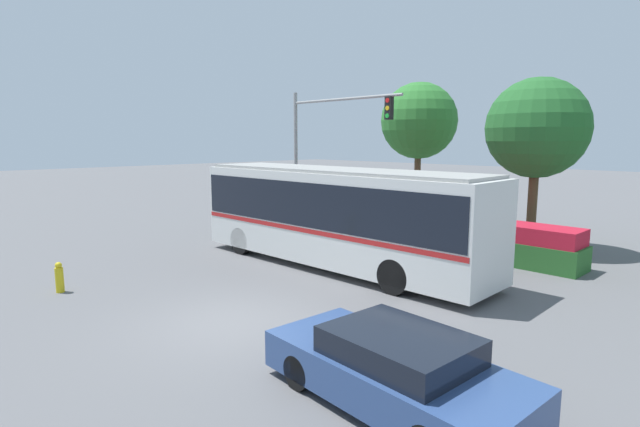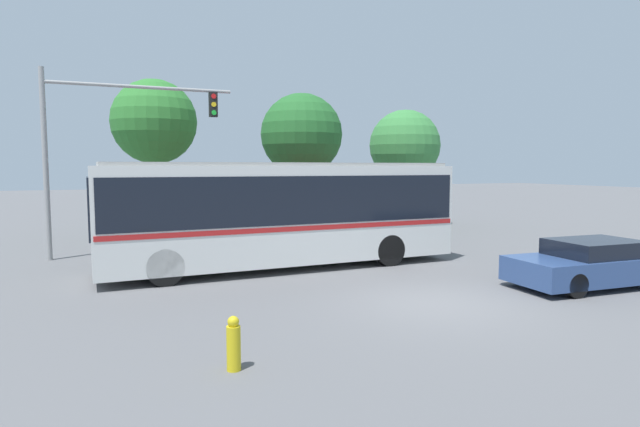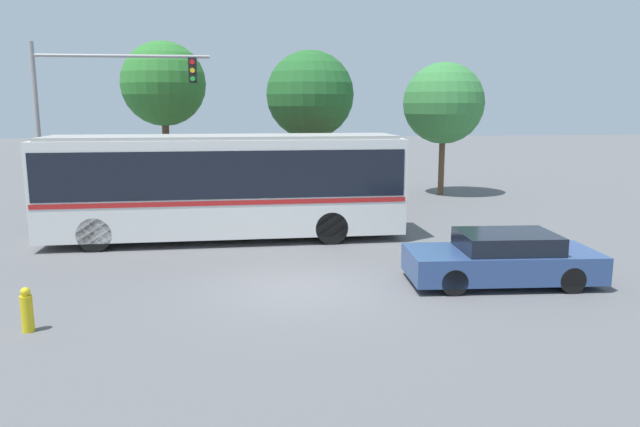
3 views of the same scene
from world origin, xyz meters
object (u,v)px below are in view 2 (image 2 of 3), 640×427
at_px(city_bus, 283,208).
at_px(street_tree_centre, 302,135).
at_px(street_tree_right, 405,146).
at_px(sedan_foreground, 592,264).
at_px(street_tree_left, 154,122).
at_px(fire_hydrant, 234,344).
at_px(traffic_light_pole, 101,134).

xyz_separation_m(city_bus, street_tree_centre, (3.44, 7.36, 2.76)).
relative_size(street_tree_centre, street_tree_right, 1.06).
relative_size(city_bus, sedan_foreground, 2.46).
distance_m(sedan_foreground, street_tree_left, 17.96).
xyz_separation_m(street_tree_centre, fire_hydrant, (-6.82, -14.88, -4.21)).
height_order(city_bus, traffic_light_pole, traffic_light_pole).
bearing_deg(street_tree_centre, street_tree_right, 11.20).
bearing_deg(street_tree_right, traffic_light_pole, -164.04).
xyz_separation_m(city_bus, sedan_foreground, (6.69, -5.58, -1.27)).
distance_m(city_bus, street_tree_right, 13.27).
bearing_deg(city_bus, sedan_foreground, 138.90).
xyz_separation_m(street_tree_left, street_tree_right, (12.72, -0.28, -0.83)).
bearing_deg(city_bus, traffic_light_pole, -41.61).
relative_size(traffic_light_pole, street_tree_left, 0.92).
bearing_deg(traffic_light_pole, street_tree_centre, 19.37).
bearing_deg(city_bus, fire_hydrant, 64.49).
bearing_deg(street_tree_centre, sedan_foreground, -75.87).
height_order(street_tree_right, fire_hydrant, street_tree_right).
height_order(sedan_foreground, street_tree_left, street_tree_left).
distance_m(city_bus, fire_hydrant, 8.37).
bearing_deg(street_tree_centre, street_tree_left, 166.36).
distance_m(city_bus, traffic_light_pole, 7.14).
height_order(traffic_light_pole, fire_hydrant, traffic_light_pole).
xyz_separation_m(sedan_foreground, street_tree_left, (-9.62, 14.48, 4.52)).
height_order(sedan_foreground, traffic_light_pole, traffic_light_pole).
relative_size(city_bus, street_tree_left, 1.59).
bearing_deg(sedan_foreground, street_tree_right, -99.29).
xyz_separation_m(sedan_foreground, traffic_light_pole, (-11.82, 9.93, 3.69)).
height_order(traffic_light_pole, street_tree_centre, street_tree_centre).
xyz_separation_m(sedan_foreground, fire_hydrant, (-10.07, -1.94, -0.18)).
relative_size(street_tree_left, fire_hydrant, 8.13).
xyz_separation_m(city_bus, fire_hydrant, (-3.38, -7.52, -1.45)).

